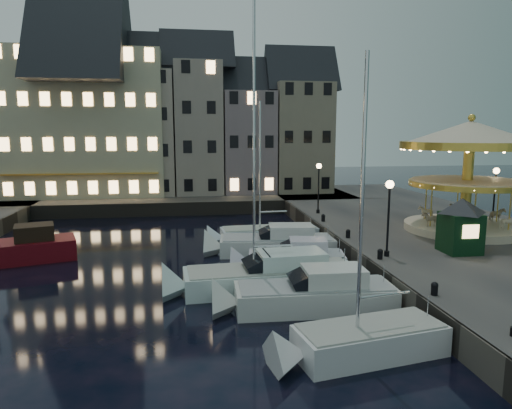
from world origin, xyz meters
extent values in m
plane|color=black|center=(0.00, 0.00, 0.00)|extent=(160.00, 160.00, 0.00)
cube|color=#474442|center=(14.00, 6.00, 0.65)|extent=(16.00, 56.00, 1.30)
cube|color=#474442|center=(-8.00, 28.00, 0.65)|extent=(44.00, 12.00, 1.30)
cube|color=#47423A|center=(6.00, 6.00, 0.65)|extent=(0.15, 44.00, 1.30)
cube|color=#47423A|center=(-6.00, 22.00, 0.65)|extent=(48.00, 0.15, 1.30)
cylinder|color=black|center=(7.20, 1.00, 1.45)|extent=(0.28, 0.28, 0.30)
cylinder|color=black|center=(7.20, 1.00, 3.20)|extent=(0.12, 0.12, 3.80)
sphere|color=#FFD18C|center=(7.20, 1.00, 5.25)|extent=(0.44, 0.44, 0.44)
cylinder|color=black|center=(7.20, 14.50, 1.45)|extent=(0.28, 0.28, 0.30)
cylinder|color=black|center=(7.20, 14.50, 3.20)|extent=(0.12, 0.12, 3.80)
sphere|color=#FFD18C|center=(7.20, 14.50, 5.25)|extent=(0.44, 0.44, 0.44)
cylinder|color=black|center=(18.50, 8.00, 1.45)|extent=(0.28, 0.28, 0.30)
cylinder|color=black|center=(18.50, 8.00, 3.20)|extent=(0.12, 0.12, 3.80)
sphere|color=#FFD18C|center=(18.50, 8.00, 5.25)|extent=(0.44, 0.44, 0.44)
cylinder|color=black|center=(6.60, -5.00, 1.50)|extent=(0.28, 0.28, 0.40)
sphere|color=black|center=(6.60, -5.00, 1.72)|extent=(0.30, 0.30, 0.30)
cylinder|color=black|center=(6.60, 0.50, 1.50)|extent=(0.28, 0.28, 0.40)
sphere|color=black|center=(6.60, 0.50, 1.72)|extent=(0.30, 0.30, 0.30)
cylinder|color=black|center=(6.60, 5.50, 1.50)|extent=(0.28, 0.28, 0.40)
sphere|color=black|center=(6.60, 5.50, 1.72)|extent=(0.30, 0.30, 0.30)
cylinder|color=black|center=(6.60, 11.00, 1.50)|extent=(0.28, 0.28, 0.40)
sphere|color=black|center=(6.60, 11.00, 1.72)|extent=(0.30, 0.30, 0.30)
cube|color=gray|center=(-19.50, 30.00, 6.80)|extent=(5.00, 8.00, 11.00)
cube|color=gray|center=(-14.05, 30.00, 7.30)|extent=(5.60, 8.00, 12.00)
cube|color=#A79688|center=(-8.00, 30.00, 7.80)|extent=(6.20, 8.00, 13.00)
cube|color=gray|center=(-2.25, 30.00, 8.30)|extent=(5.00, 8.00, 14.00)
cube|color=slate|center=(3.20, 30.00, 6.80)|extent=(5.60, 8.00, 11.00)
cube|color=gray|center=(9.25, 30.00, 7.30)|extent=(6.20, 8.00, 12.00)
cube|color=#C2BB97|center=(-14.00, 30.00, 8.80)|extent=(16.00, 9.00, 15.00)
cube|color=silver|center=(2.94, -7.16, 0.45)|extent=(5.72, 3.00, 1.30)
cube|color=gray|center=(2.94, -7.16, 1.12)|extent=(5.43, 2.79, 0.10)
cylinder|color=silver|center=(2.41, -7.25, 5.86)|extent=(0.14, 0.14, 9.53)
cube|color=silver|center=(2.14, -2.64, 0.45)|extent=(7.29, 2.64, 1.30)
cube|color=gray|center=(2.14, -2.64, 1.12)|extent=(6.92, 2.44, 0.10)
cube|color=silver|center=(3.00, -2.67, 1.55)|extent=(2.80, 1.89, 0.80)
cube|color=black|center=(1.56, -2.62, 1.45)|extent=(1.27, 1.72, 0.96)
cube|color=silver|center=(0.65, 0.29, 0.45)|extent=(8.98, 3.07, 1.30)
cube|color=gray|center=(0.65, 0.29, 1.12)|extent=(8.52, 2.84, 0.10)
cube|color=silver|center=(1.71, 0.34, 1.55)|extent=(3.46, 2.13, 0.80)
cube|color=black|center=(-0.06, 0.25, 1.45)|extent=(1.53, 1.90, 1.06)
cylinder|color=silver|center=(-0.24, 0.24, 7.06)|extent=(0.14, 0.14, 11.92)
cube|color=silver|center=(2.62, 2.99, 0.45)|extent=(5.74, 2.96, 1.30)
cube|color=gray|center=(2.62, 2.99, 1.12)|extent=(5.45, 2.75, 0.10)
cube|color=silver|center=(3.27, 2.89, 1.55)|extent=(2.31, 1.89, 0.80)
cube|color=black|center=(2.19, 3.07, 1.45)|extent=(1.20, 1.61, 0.85)
cube|color=silver|center=(2.28, 7.04, 0.45)|extent=(7.75, 3.34, 1.30)
cube|color=gray|center=(2.28, 7.04, 1.12)|extent=(7.35, 3.10, 0.10)
cube|color=silver|center=(3.18, 6.93, 1.55)|extent=(3.05, 2.19, 0.80)
cube|color=black|center=(1.69, 7.10, 1.45)|extent=(1.45, 1.88, 0.97)
cube|color=silver|center=(2.31, 10.26, 0.45)|extent=(7.12, 2.50, 1.30)
cube|color=gray|center=(2.31, 10.26, 1.12)|extent=(6.76, 2.31, 0.10)
cylinder|color=silver|center=(1.61, 10.21, 5.81)|extent=(0.14, 0.14, 9.43)
cube|color=#600912|center=(-14.56, 7.43, 0.55)|extent=(8.12, 4.79, 1.50)
cube|color=black|center=(-13.12, 7.87, 1.75)|extent=(2.69, 2.42, 1.02)
cylinder|color=beige|center=(15.18, 6.33, 1.55)|extent=(7.84, 7.84, 0.49)
cylinder|color=gold|center=(15.18, 6.33, 4.83)|extent=(0.69, 0.69, 6.08)
cylinder|color=beige|center=(15.18, 6.33, 4.73)|extent=(7.26, 7.26, 0.18)
cylinder|color=gold|center=(15.18, 6.33, 4.56)|extent=(7.53, 7.53, 0.34)
cone|color=beige|center=(15.18, 6.33, 7.97)|extent=(9.02, 9.02, 1.57)
cylinder|color=gold|center=(15.18, 6.33, 7.13)|extent=(9.02, 9.02, 0.49)
sphere|color=gold|center=(15.18, 6.33, 8.95)|extent=(0.49, 0.49, 0.49)
imported|color=beige|center=(17.80, 7.15, 2.28)|extent=(1.64, 1.18, 0.98)
cube|color=black|center=(11.57, 1.16, 2.42)|extent=(1.89, 1.89, 2.24)
pyramid|color=black|center=(11.57, 1.16, 4.38)|extent=(2.99, 2.99, 0.84)
camera|label=1|loc=(-3.39, -21.88, 8.02)|focal=32.00mm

